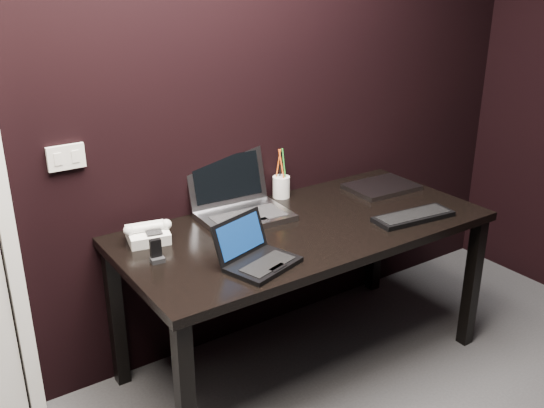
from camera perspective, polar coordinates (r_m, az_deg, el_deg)
wall_back at (r=2.76m, az=-6.83°, el=10.15°), size 4.00×0.00×4.00m
wall_switch at (r=2.58m, az=-18.82°, el=4.19°), size 0.15×0.02×0.10m
desk at (r=2.79m, az=3.07°, el=-3.40°), size 1.70×0.80×0.74m
netbook at (r=2.39m, az=-1.46°, el=-4.93°), size 0.33×0.32×0.18m
silver_laptop at (r=2.84m, az=-3.02°, el=-0.13°), size 0.42×0.39×0.28m
ext_keyboard at (r=2.89m, az=13.16°, el=-1.15°), size 0.41×0.18×0.03m
closed_laptop at (r=3.24m, az=10.26°, el=1.59°), size 0.36×0.27×0.02m
desk_phone at (r=2.63m, az=-11.59°, el=-2.77°), size 0.21×0.18×0.10m
mobile_phone at (r=2.45m, az=-10.83°, el=-4.58°), size 0.06×0.05×0.09m
pen_cup at (r=3.06m, az=0.87°, el=1.71°), size 0.09×0.09×0.25m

